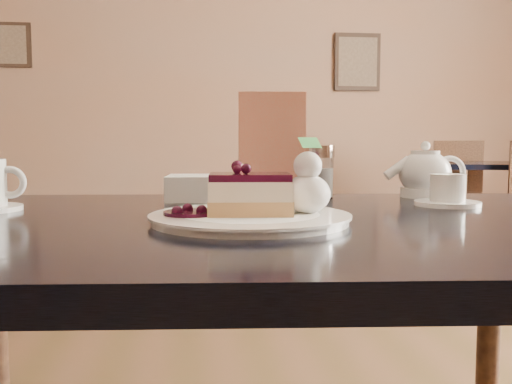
{
  "coord_description": "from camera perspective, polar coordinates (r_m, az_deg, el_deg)",
  "views": [
    {
      "loc": [
        0.14,
        -0.5,
        0.84
      ],
      "look_at": [
        0.23,
        0.22,
        0.77
      ],
      "focal_mm": 40.0,
      "sensor_mm": 36.0,
      "label": 1
    }
  ],
  "objects": [
    {
      "name": "dessert_plate",
      "position": [
        0.8,
        -0.6,
        -2.69
      ],
      "size": [
        0.28,
        0.28,
        0.01
      ],
      "primitive_type": "cylinder",
      "color": "white",
      "rests_on": "main_table"
    },
    {
      "name": "tea_set",
      "position": [
        1.18,
        16.88,
        1.36
      ],
      "size": [
        0.16,
        0.26,
        0.1
      ],
      "color": "white",
      "rests_on": "main_table"
    },
    {
      "name": "napkin_stack",
      "position": [
        1.11,
        -5.88,
        0.43
      ],
      "size": [
        0.13,
        0.13,
        0.05
      ],
      "primitive_type": "cube",
      "rotation": [
        0.0,
        0.0,
        -0.09
      ],
      "color": "white",
      "rests_on": "main_table"
    },
    {
      "name": "whipped_cream",
      "position": [
        0.81,
        5.17,
        -0.17
      ],
      "size": [
        0.07,
        0.07,
        0.06
      ],
      "color": "white",
      "rests_on": "dessert_plate"
    },
    {
      "name": "menu_card",
      "position": [
        1.15,
        1.61,
        4.69
      ],
      "size": [
        0.14,
        0.04,
        0.21
      ],
      "primitive_type": "cube",
      "rotation": [
        0.0,
        0.0,
        -0.09
      ],
      "color": "beige",
      "rests_on": "main_table"
    },
    {
      "name": "berry_sauce",
      "position": [
        0.8,
        -6.5,
        -2.11
      ],
      "size": [
        0.08,
        0.08,
        0.01
      ],
      "primitive_type": "cylinder",
      "color": "black",
      "rests_on": "dessert_plate"
    },
    {
      "name": "sugar_shaker",
      "position": [
        1.15,
        6.38,
        2.08
      ],
      "size": [
        0.06,
        0.06,
        0.11
      ],
      "color": "white",
      "rests_on": "main_table"
    },
    {
      "name": "main_table",
      "position": [
        0.86,
        -0.68,
        -7.64
      ],
      "size": [
        1.22,
        0.87,
        0.72
      ],
      "rotation": [
        0.0,
        0.0,
        -0.09
      ],
      "color": "black",
      "rests_on": "ground"
    },
    {
      "name": "cheesecake_slice",
      "position": [
        0.8,
        -0.61,
        -0.23
      ],
      "size": [
        0.12,
        0.09,
        0.06
      ],
      "rotation": [
        0.0,
        0.0,
        -0.09
      ],
      "color": "#DBB169",
      "rests_on": "dessert_plate"
    },
    {
      "name": "bg_table_far_right",
      "position": [
        4.53,
        22.52,
        -5.08
      ],
      "size": [
        1.08,
        1.65,
        1.1
      ],
      "rotation": [
        0.0,
        0.0,
        -0.3
      ],
      "color": "black",
      "rests_on": "ground"
    }
  ]
}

